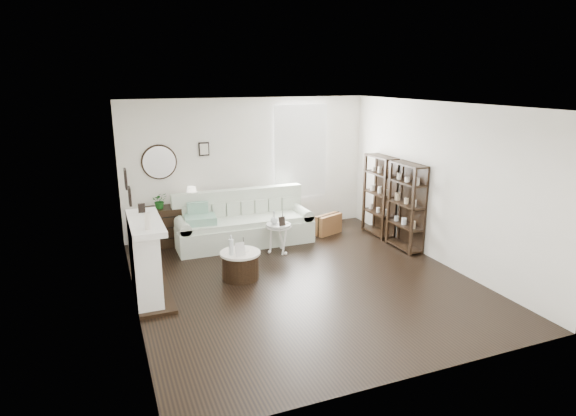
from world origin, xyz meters
name	(u,v)px	position (x,y,z in m)	size (l,w,h in m)	color
room	(284,152)	(0.73, 2.70, 1.60)	(5.50, 5.50, 5.50)	black
fireplace	(146,262)	(-2.32, 0.30, 0.54)	(0.50, 1.40, 1.84)	white
shelf_unit_far	(380,196)	(2.33, 1.55, 0.80)	(0.30, 0.80, 1.60)	black
shelf_unit_near	(406,207)	(2.33, 0.65, 0.80)	(0.30, 0.80, 1.60)	black
sofa	(243,226)	(-0.35, 2.08, 0.33)	(2.56, 0.89, 1.00)	beige
quilt	(200,220)	(-1.19, 1.95, 0.58)	(0.55, 0.45, 0.14)	#27925E
suitcase	(329,224)	(1.41, 1.94, 0.20)	(0.60, 0.20, 0.40)	brown
dresser	(176,225)	(-1.55, 2.47, 0.37)	(1.11, 0.48, 0.74)	black
table_lamp	(192,196)	(-1.22, 2.47, 0.91)	(0.22, 0.22, 0.35)	white
potted_plant	(160,201)	(-1.82, 2.42, 0.89)	(0.27, 0.23, 0.30)	#175318
drum_table	(240,265)	(-0.88, 0.44, 0.22)	(0.64, 0.64, 0.44)	black
pedestal_table	(279,226)	(0.09, 1.30, 0.50)	(0.45, 0.45, 0.54)	silver
eiffel_drum	(243,245)	(-0.81, 0.49, 0.54)	(0.11, 0.11, 0.20)	black
bottle_drum	(231,245)	(-1.04, 0.37, 0.60)	(0.07, 0.07, 0.31)	silver
card_frame_drum	(240,249)	(-0.92, 0.29, 0.55)	(0.16, 0.01, 0.21)	silver
eiffel_ped	(283,218)	(0.18, 1.33, 0.64)	(0.11, 0.11, 0.20)	black
flask_ped	(274,217)	(0.01, 1.32, 0.67)	(0.13, 0.13, 0.24)	silver
card_frame_ped	(282,221)	(0.11, 1.18, 0.62)	(0.12, 0.01, 0.16)	black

